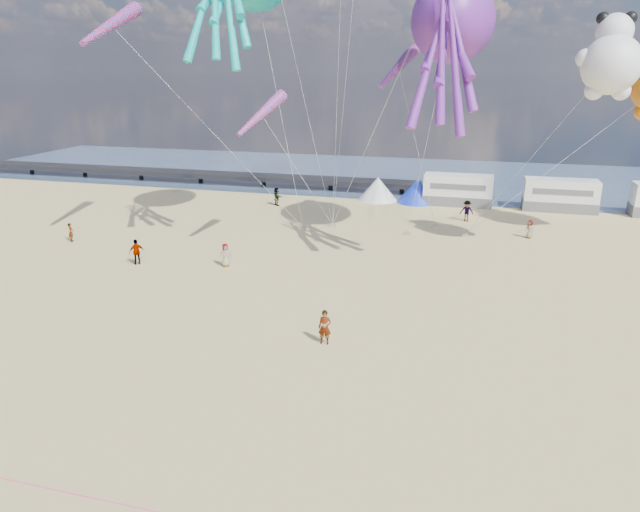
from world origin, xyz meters
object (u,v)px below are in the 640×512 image
Objects in this scene: tent_blue at (417,191)px; kite_octopus_purple at (453,21)px; sandbag_e at (333,226)px; windsock_right at (261,114)px; motorhome_1 at (560,195)px; beachgoer_0 at (225,255)px; windsock_left at (111,25)px; tent_white at (378,189)px; windsock_mid at (398,67)px; sandbag_b at (407,233)px; beachgoer_5 at (71,232)px; kite_panda at (611,65)px; sandbag_c at (465,235)px; sandbag_d at (435,226)px; beachgoer_3 at (137,252)px; standing_person at (325,327)px; beachgoer_4 at (277,196)px; motorhome_0 at (458,190)px; beachgoer_6 at (530,229)px; sandbag_a at (303,228)px; beachgoer_2 at (467,211)px.

kite_octopus_purple reaches higher than tent_blue.
sandbag_e is 13.16m from windsock_right.
kite_octopus_purple reaches higher than motorhome_1.
motorhome_1 is 23.16m from kite_octopus_purple.
beachgoer_0 is 0.21× the size of windsock_left.
motorhome_1 is 1.65× the size of tent_white.
windsock_mid is (18.46, 8.92, -2.72)m from windsock_left.
sandbag_b is 26.65m from windsock_left.
windsock_right is at bearing -120.44° from windsock_mid.
beachgoer_5 is 40.05m from kite_panda.
sandbag_d is at bearing 140.16° from sandbag_c.
kite_panda is (10.53, -7.04, 13.04)m from sandbag_d.
kite_panda is at bearing 149.69° from beachgoer_3.
standing_person is 3.50× the size of sandbag_d.
beachgoer_0 is (-9.50, 9.46, -0.07)m from standing_person.
kite_panda is (23.67, 6.88, 12.34)m from beachgoer_0.
beachgoer_4 is 22.55m from windsock_left.
windsock_left reaches higher than beachgoer_0.
beachgoer_0 is at bearing -111.19° from sandbag_e.
beachgoer_3 is 21.16m from sandbag_b.
sandbag_d is (-2.52, 2.11, 0.00)m from sandbag_c.
windsock_left is at bearing -137.38° from windsock_mid.
beachgoer_5 is at bearing -152.70° from windsock_right.
motorhome_0 is 9.50m from motorhome_1.
windsock_mid is 11.68m from windsock_right.
sandbag_b is 6.52m from sandbag_e.
beachgoer_4 is at bearing 65.10° from windsock_left.
tent_blue is 2.23× the size of beachgoer_3.
tent_blue is 29.62m from beachgoer_3.
sandbag_c and sandbag_d have the same top height.
beachgoer_0 is at bearing -114.39° from tent_blue.
windsock_mid is at bearing -142.70° from sandbag_d.
beachgoer_5 is at bearing -156.92° from sandbag_d.
beachgoer_3 is at bearing -141.76° from sandbag_d.
beachgoer_6 is 9.68m from sandbag_b.
beachgoer_5 is 0.12× the size of kite_octopus_purple.
standing_person is at bearing -146.22° from beachgoer_5.
beachgoer_4 is at bearing 152.39° from sandbag_b.
sandbag_a is 2.65m from sandbag_e.
tent_blue reaches higher than sandbag_c.
standing_person is 0.14× the size of kite_octopus_purple.
tent_blue is 8.00× the size of sandbag_a.
sandbag_c is (15.66, 11.82, -0.70)m from beachgoer_0.
sandbag_b is 16.32m from kite_octopus_purple.
beachgoer_6 is at bearing -149.81° from beachgoer_4.
windsock_left is at bearing -138.13° from motorhome_0.
windsock_mid is (-10.85, -1.33, 12.27)m from beachgoer_6.
windsock_left is (-21.83, -11.48, 15.62)m from sandbag_d.
beachgoer_4 is 9.40m from sandbag_a.
beachgoer_2 reaches higher than sandbag_b.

